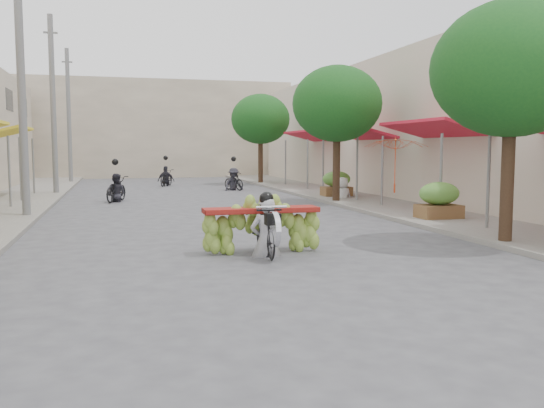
% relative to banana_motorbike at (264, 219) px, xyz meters
% --- Properties ---
extents(ground, '(120.00, 120.00, 0.00)m').
position_rel_banana_motorbike_xyz_m(ground, '(-0.07, -4.39, -0.72)').
color(ground, '#56565B').
rests_on(ground, ground).
extents(sidewalk_right, '(4.00, 60.00, 0.12)m').
position_rel_banana_motorbike_xyz_m(sidewalk_right, '(6.93, 10.61, -0.66)').
color(sidewalk_right, gray).
rests_on(sidewalk_right, ground).
extents(shophouse_row_right, '(9.77, 40.00, 6.00)m').
position_rel_banana_motorbike_xyz_m(shophouse_row_right, '(11.92, 9.61, 2.28)').
color(shophouse_row_right, beige).
rests_on(shophouse_row_right, ground).
extents(far_building, '(20.00, 6.00, 7.00)m').
position_rel_banana_motorbike_xyz_m(far_building, '(-0.07, 33.61, 2.78)').
color(far_building, '#C0B097').
rests_on(far_building, ground).
extents(utility_pole_mid, '(0.60, 0.24, 8.00)m').
position_rel_banana_motorbike_xyz_m(utility_pole_mid, '(-5.47, 7.61, 3.31)').
color(utility_pole_mid, slate).
rests_on(utility_pole_mid, ground).
extents(utility_pole_far, '(0.60, 0.24, 8.00)m').
position_rel_banana_motorbike_xyz_m(utility_pole_far, '(-5.47, 16.61, 3.31)').
color(utility_pole_far, slate).
rests_on(utility_pole_far, ground).
extents(utility_pole_back, '(0.60, 0.24, 8.00)m').
position_rel_banana_motorbike_xyz_m(utility_pole_back, '(-5.47, 25.61, 3.31)').
color(utility_pole_back, slate).
rests_on(utility_pole_back, ground).
extents(street_tree_near, '(3.40, 3.40, 5.25)m').
position_rel_banana_motorbike_xyz_m(street_tree_near, '(5.33, -0.39, 3.07)').
color(street_tree_near, '#3A2719').
rests_on(street_tree_near, ground).
extents(street_tree_mid, '(3.40, 3.40, 5.25)m').
position_rel_banana_motorbike_xyz_m(street_tree_mid, '(5.33, 9.61, 3.07)').
color(street_tree_mid, '#3A2719').
rests_on(street_tree_mid, ground).
extents(street_tree_far, '(3.40, 3.40, 5.25)m').
position_rel_banana_motorbike_xyz_m(street_tree_far, '(5.33, 21.61, 3.07)').
color(street_tree_far, '#3A2719').
rests_on(street_tree_far, ground).
extents(produce_crate_mid, '(1.20, 0.88, 1.16)m').
position_rel_banana_motorbike_xyz_m(produce_crate_mid, '(6.13, 3.61, -0.00)').
color(produce_crate_mid, brown).
rests_on(produce_crate_mid, ground).
extents(produce_crate_far, '(1.20, 0.88, 1.16)m').
position_rel_banana_motorbike_xyz_m(produce_crate_far, '(6.13, 11.61, -0.00)').
color(produce_crate_far, brown).
rests_on(produce_crate_far, ground).
extents(banana_motorbike, '(2.35, 1.87, 2.16)m').
position_rel_banana_motorbike_xyz_m(banana_motorbike, '(0.00, 0.00, 0.00)').
color(banana_motorbike, black).
rests_on(banana_motorbike, ground).
extents(market_umbrella, '(2.23, 2.23, 1.81)m').
position_rel_banana_motorbike_xyz_m(market_umbrella, '(5.74, 5.56, 1.79)').
color(market_umbrella, '#D2451C').
rests_on(market_umbrella, ground).
extents(pedestrian, '(0.88, 0.59, 1.66)m').
position_rel_banana_motorbike_xyz_m(pedestrian, '(6.06, 10.73, 0.24)').
color(pedestrian, white).
rests_on(pedestrian, ground).
extents(bg_motorbike_a, '(1.26, 1.91, 1.95)m').
position_rel_banana_motorbike_xyz_m(bg_motorbike_a, '(-2.86, 12.50, 0.01)').
color(bg_motorbike_a, black).
rests_on(bg_motorbike_a, ground).
extents(bg_motorbike_b, '(1.19, 1.58, 1.95)m').
position_rel_banana_motorbike_xyz_m(bg_motorbike_b, '(2.89, 17.43, 0.16)').
color(bg_motorbike_b, black).
rests_on(bg_motorbike_b, ground).
extents(bg_motorbike_c, '(1.22, 1.74, 1.95)m').
position_rel_banana_motorbike_xyz_m(bg_motorbike_c, '(-0.14, 21.57, 0.08)').
color(bg_motorbike_c, black).
rests_on(bg_motorbike_c, ground).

